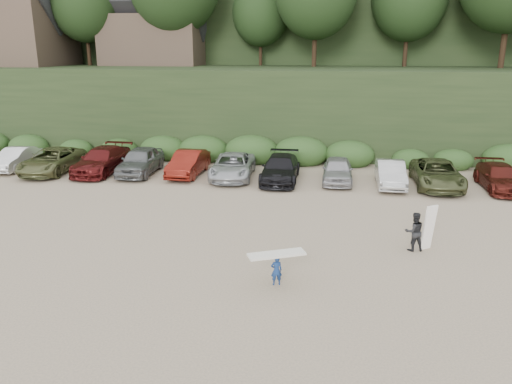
# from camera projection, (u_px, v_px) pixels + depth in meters

# --- Properties ---
(ground) EXTENTS (120.00, 120.00, 0.00)m
(ground) POSITION_uv_depth(u_px,v_px,m) (253.00, 245.00, 19.72)
(ground) COLOR tan
(ground) RESTS_ON ground
(hillside_backdrop) EXTENTS (90.00, 41.50, 28.00)m
(hillside_backdrop) POSITION_uv_depth(u_px,v_px,m) (305.00, 8.00, 50.67)
(hillside_backdrop) COLOR black
(hillside_backdrop) RESTS_ON ground
(parked_cars) EXTENTS (39.70, 5.76, 1.63)m
(parked_cars) POSITION_uv_depth(u_px,v_px,m) (252.00, 167.00, 29.23)
(parked_cars) COLOR #B5B4BA
(parked_cars) RESTS_ON ground
(child_surfer) EXTENTS (1.93, 1.25, 1.13)m
(child_surfer) POSITION_uv_depth(u_px,v_px,m) (276.00, 263.00, 16.23)
(child_surfer) COLOR navy
(child_surfer) RESTS_ON ground
(adult_surfer) EXTENTS (1.26, 0.76, 1.81)m
(adult_surfer) POSITION_uv_depth(u_px,v_px,m) (416.00, 231.00, 19.00)
(adult_surfer) COLOR black
(adult_surfer) RESTS_ON ground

